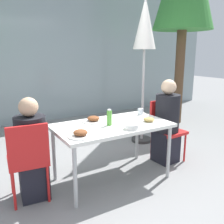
# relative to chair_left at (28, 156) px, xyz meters

# --- Properties ---
(ground_plane) EXTENTS (24.00, 24.00, 0.00)m
(ground_plane) POSITION_rel_chair_left_xyz_m (1.00, -0.02, -0.52)
(ground_plane) COLOR gray
(building_facade) EXTENTS (10.00, 0.20, 3.00)m
(building_facade) POSITION_rel_chair_left_xyz_m (1.00, 3.23, 0.98)
(building_facade) COLOR #89999E
(building_facade) RESTS_ON ground
(dining_table) EXTENTS (1.39, 0.79, 0.72)m
(dining_table) POSITION_rel_chair_left_xyz_m (1.00, -0.02, 0.14)
(dining_table) COLOR white
(dining_table) RESTS_ON ground
(chair_left) EXTENTS (0.44, 0.44, 0.88)m
(chair_left) POSITION_rel_chair_left_xyz_m (0.00, 0.00, 0.00)
(chair_left) COLOR red
(chair_left) RESTS_ON ground
(person_left) EXTENTS (0.33, 0.33, 1.12)m
(person_left) POSITION_rel_chair_left_xyz_m (0.06, 0.07, 0.01)
(person_left) COLOR black
(person_left) RESTS_ON ground
(chair_right) EXTENTS (0.42, 0.42, 0.88)m
(chair_right) POSITION_rel_chair_left_xyz_m (1.99, 0.12, 0.00)
(chair_right) COLOR red
(chair_right) RESTS_ON ground
(person_right) EXTENTS (0.34, 0.34, 1.20)m
(person_right) POSITION_rel_chair_left_xyz_m (1.94, 0.03, 0.05)
(person_right) COLOR black
(person_right) RESTS_ON ground
(closed_umbrella) EXTENTS (0.38, 0.38, 2.44)m
(closed_umbrella) POSITION_rel_chair_left_xyz_m (2.17, 0.89, 1.37)
(closed_umbrella) COLOR #333333
(closed_umbrella) RESTS_ON ground
(plate_0) EXTENTS (0.27, 0.27, 0.07)m
(plate_0) POSITION_rel_chair_left_xyz_m (0.49, -0.24, 0.23)
(plate_0) COLOR white
(plate_0) RESTS_ON dining_table
(plate_1) EXTENTS (0.28, 0.28, 0.07)m
(plate_1) POSITION_rel_chair_left_xyz_m (0.85, 0.19, 0.23)
(plate_1) COLOR white
(plate_1) RESTS_ON dining_table
(plate_2) EXTENTS (0.24, 0.24, 0.07)m
(plate_2) POSITION_rel_chair_left_xyz_m (1.42, -0.19, 0.23)
(plate_2) COLOR white
(plate_2) RESTS_ON dining_table
(bottle) EXTENTS (0.06, 0.06, 0.20)m
(bottle) POSITION_rel_chair_left_xyz_m (0.95, -0.04, 0.29)
(bottle) COLOR #51A338
(bottle) RESTS_ON dining_table
(drinking_cup) EXTENTS (0.08, 0.08, 0.09)m
(drinking_cup) POSITION_rel_chair_left_xyz_m (1.58, 0.18, 0.24)
(drinking_cup) COLOR silver
(drinking_cup) RESTS_ON dining_table
(salad_bowl) EXTENTS (0.17, 0.17, 0.06)m
(salad_bowl) POSITION_rel_chair_left_xyz_m (1.09, -0.30, 0.23)
(salad_bowl) COLOR white
(salad_bowl) RESTS_ON dining_table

